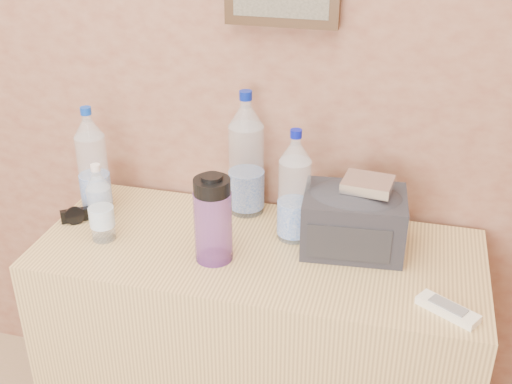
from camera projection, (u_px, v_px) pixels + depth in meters
dresser at (258, 354)px, 1.88m from camera, size 1.18×0.49×0.74m
pet_large_a at (93, 165)px, 1.84m from camera, size 0.09×0.09×0.32m
pet_large_b at (246, 160)px, 1.82m from camera, size 0.10×0.10×0.37m
pet_large_c at (294, 192)px, 1.70m from camera, size 0.09×0.09×0.32m
pet_small at (100, 207)px, 1.71m from camera, size 0.06×0.06×0.22m
nalgene_bottle at (213, 219)px, 1.61m from camera, size 0.10×0.10×0.24m
sunglasses at (87, 213)px, 1.84m from camera, size 0.15×0.13×0.04m
ac_remote at (448, 310)px, 1.46m from camera, size 0.15×0.11×0.02m
toiletry_bag at (354, 218)px, 1.67m from camera, size 0.28×0.21×0.18m
foil_packet at (368, 184)px, 1.62m from camera, size 0.13×0.11×0.03m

